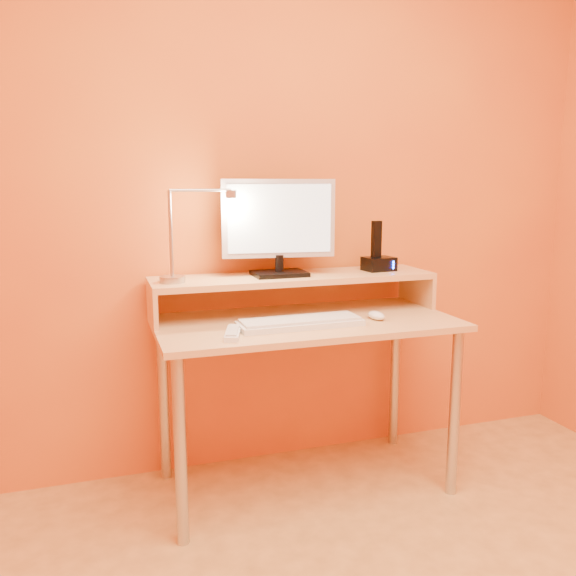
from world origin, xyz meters
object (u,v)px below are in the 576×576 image
object	(u,v)px
phone_dock	(379,264)
mouse	(376,315)
lamp_base	(172,279)
keyboard	(300,323)
monitor_panel	(278,218)
remote_control	(233,333)

from	to	relation	value
phone_dock	mouse	size ratio (longest dim) A/B	1.34
lamp_base	keyboard	xyz separation A→B (m)	(0.45, -0.22, -0.16)
phone_dock	mouse	distance (m)	0.32
monitor_panel	mouse	bearing A→B (deg)	-28.68
phone_dock	keyboard	bearing A→B (deg)	-157.93
monitor_panel	remote_control	world-z (taller)	monitor_panel
monitor_panel	lamp_base	xyz separation A→B (m)	(-0.45, -0.04, -0.23)
phone_dock	remote_control	bearing A→B (deg)	-163.89
monitor_panel	mouse	xyz separation A→B (m)	(0.34, -0.25, -0.38)
lamp_base	remote_control	bearing A→B (deg)	-57.34
phone_dock	keyboard	size ratio (longest dim) A/B	0.27
phone_dock	keyboard	xyz separation A→B (m)	(-0.46, -0.25, -0.18)
mouse	remote_control	size ratio (longest dim) A/B	0.51
phone_dock	mouse	bearing A→B (deg)	-124.47
lamp_base	remote_control	size ratio (longest dim) A/B	0.53
mouse	keyboard	bearing A→B (deg)	178.99
lamp_base	remote_control	world-z (taller)	lamp_base
lamp_base	mouse	distance (m)	0.82
monitor_panel	mouse	distance (m)	0.56
monitor_panel	remote_control	size ratio (longest dim) A/B	2.50
lamp_base	remote_control	xyz separation A→B (m)	(0.18, -0.27, -0.16)
monitor_panel	mouse	world-z (taller)	monitor_panel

